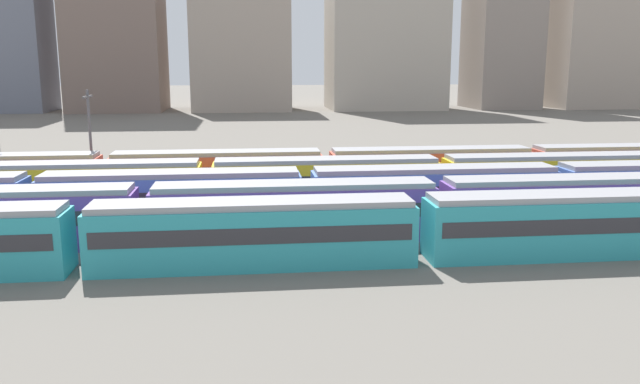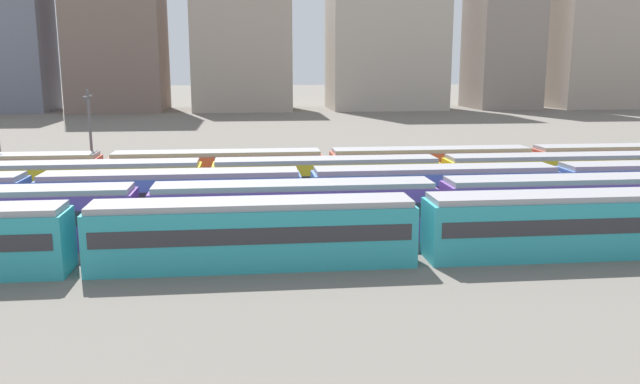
# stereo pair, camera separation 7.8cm
# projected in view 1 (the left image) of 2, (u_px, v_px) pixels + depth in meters

# --- Properties ---
(ground_plane) EXTENTS (600.00, 600.00, 0.00)m
(ground_plane) POSITION_uv_depth(u_px,v_px,m) (50.00, 227.00, 44.57)
(ground_plane) COLOR #666059
(train_track_0) EXTENTS (93.60, 3.06, 3.75)m
(train_track_0) POSITION_uv_depth(u_px,v_px,m) (577.00, 224.00, 37.69)
(train_track_0) COLOR teal
(train_track_0) RESTS_ON ground_plane
(train_track_1) EXTENTS (74.70, 3.06, 3.75)m
(train_track_1) POSITION_uv_depth(u_px,v_px,m) (439.00, 207.00, 42.01)
(train_track_1) COLOR #6B429E
(train_track_1) RESTS_ON ground_plane
(train_track_2) EXTENTS (74.70, 3.06, 3.75)m
(train_track_2) POSITION_uv_depth(u_px,v_px,m) (306.00, 194.00, 46.17)
(train_track_2) COLOR #4C70BC
(train_track_2) RESTS_ON ground_plane
(train_track_4) EXTENTS (112.50, 3.06, 3.75)m
(train_track_4) POSITION_uv_depth(u_px,v_px,m) (531.00, 166.00, 58.68)
(train_track_4) COLOR #BC4C38
(train_track_4) RESTS_ON ground_plane
(catenary_pole_1) EXTENTS (0.24, 3.20, 8.89)m
(catenary_pole_1) POSITION_uv_depth(u_px,v_px,m) (90.00, 134.00, 56.86)
(catenary_pole_1) COLOR #4C4C51
(catenary_pole_1) RESTS_ON ground_plane
(distant_building_2) EXTENTS (23.14, 21.36, 29.04)m
(distant_building_2) POSITION_uv_depth(u_px,v_px,m) (241.00, 49.00, 155.03)
(distant_building_2) COLOR #A89989
(distant_building_2) RESTS_ON ground_plane
(distant_building_3) EXTENTS (27.73, 20.42, 43.34)m
(distant_building_3) POSITION_uv_depth(u_px,v_px,m) (385.00, 20.00, 157.52)
(distant_building_3) COLOR #B2A899
(distant_building_3) RESTS_ON ground_plane
(distant_building_4) EXTENTS (15.60, 18.17, 42.53)m
(distant_building_4) POSITION_uv_depth(u_px,v_px,m) (503.00, 23.00, 160.91)
(distant_building_4) COLOR gray
(distant_building_4) RESTS_ON ground_plane
(distant_building_5) EXTENTS (29.28, 20.51, 47.57)m
(distant_building_5) POSITION_uv_depth(u_px,v_px,m) (608.00, 13.00, 163.48)
(distant_building_5) COLOR #A89989
(distant_building_5) RESTS_ON ground_plane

